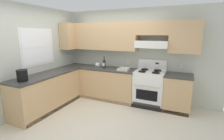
% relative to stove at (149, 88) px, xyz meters
% --- Properties ---
extents(ground_plane, '(7.04, 7.04, 0.00)m').
position_rel_stove_xyz_m(ground_plane, '(-1.04, -1.25, -0.48)').
color(ground_plane, beige).
extents(wall_back, '(4.68, 0.57, 2.55)m').
position_rel_stove_xyz_m(wall_back, '(-0.64, 0.27, 1.00)').
color(wall_back, beige).
rests_on(wall_back, ground_plane).
extents(wall_left, '(0.47, 4.00, 2.55)m').
position_rel_stove_xyz_m(wall_left, '(-2.63, -1.03, 0.87)').
color(wall_left, beige).
rests_on(wall_left, ground_plane).
extents(counter_back_run, '(3.60, 0.65, 0.91)m').
position_rel_stove_xyz_m(counter_back_run, '(-0.99, -0.01, -0.03)').
color(counter_back_run, tan).
rests_on(counter_back_run, ground_plane).
extents(counter_left_run, '(0.63, 1.91, 0.91)m').
position_rel_stove_xyz_m(counter_left_run, '(-2.28, -1.26, -0.03)').
color(counter_left_run, tan).
rests_on(counter_left_run, ground_plane).
extents(stove, '(0.76, 0.62, 1.20)m').
position_rel_stove_xyz_m(stove, '(0.00, 0.00, 0.00)').
color(stove, white).
rests_on(stove, ground_plane).
extents(wine_bottle, '(0.07, 0.08, 0.34)m').
position_rel_stove_xyz_m(wine_bottle, '(-1.31, -0.03, 0.57)').
color(wine_bottle, black).
rests_on(wine_bottle, counter_back_run).
extents(bowl, '(0.29, 0.28, 0.06)m').
position_rel_stove_xyz_m(bowl, '(-0.70, -0.07, 0.45)').
color(bowl, white).
rests_on(bowl, counter_back_run).
extents(bucket, '(0.23, 0.23, 0.24)m').
position_rel_stove_xyz_m(bucket, '(-2.26, -1.92, 0.56)').
color(bucket, black).
rests_on(bucket, counter_left_run).
extents(paper_towel_roll, '(0.11, 0.12, 0.12)m').
position_rel_stove_xyz_m(paper_towel_roll, '(-1.56, 0.05, 0.49)').
color(paper_towel_roll, white).
rests_on(paper_towel_roll, counter_back_run).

